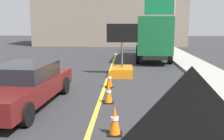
% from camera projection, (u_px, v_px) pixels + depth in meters
% --- Properties ---
extents(lane_center_stripe, '(0.14, 36.00, 0.01)m').
position_uv_depth(lane_center_stripe, '(89.00, 132.00, 6.75)').
color(lane_center_stripe, yellow).
rests_on(lane_center_stripe, ground).
extents(arrow_board_trailer, '(1.60, 1.80, 2.70)m').
position_uv_depth(arrow_board_trailer, '(122.00, 67.00, 14.03)').
color(arrow_board_trailer, orange).
rests_on(arrow_board_trailer, ground).
extents(box_truck, '(2.66, 7.36, 3.16)m').
position_uv_depth(box_truck, '(153.00, 37.00, 19.91)').
color(box_truck, black).
rests_on(box_truck, ground).
extents(pickup_car, '(2.30, 5.27, 1.38)m').
position_uv_depth(pickup_car, '(23.00, 85.00, 8.87)').
color(pickup_car, '#591414').
rests_on(pickup_car, ground).
extents(highway_guide_sign, '(2.79, 0.18, 5.00)m').
position_uv_depth(highway_guide_sign, '(165.00, 16.00, 24.34)').
color(highway_guide_sign, gray).
rests_on(highway_guide_sign, ground).
extents(far_building_block, '(18.33, 6.60, 8.02)m').
position_uv_depth(far_building_block, '(110.00, 13.00, 33.91)').
color(far_building_block, gray).
rests_on(far_building_block, ground).
extents(traffic_cone_mid_lane, '(0.36, 0.36, 0.74)m').
position_uv_depth(traffic_cone_mid_lane, '(115.00, 120.00, 6.57)').
color(traffic_cone_mid_lane, black).
rests_on(traffic_cone_mid_lane, ground).
extents(traffic_cone_far_lane, '(0.36, 0.36, 0.70)m').
position_uv_depth(traffic_cone_far_lane, '(108.00, 93.00, 9.23)').
color(traffic_cone_far_lane, black).
rests_on(traffic_cone_far_lane, ground).
extents(traffic_cone_curbside, '(0.36, 0.36, 0.75)m').
position_uv_depth(traffic_cone_curbside, '(109.00, 79.00, 11.47)').
color(traffic_cone_curbside, black).
rests_on(traffic_cone_curbside, ground).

